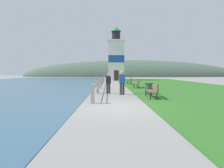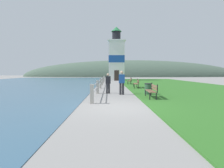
# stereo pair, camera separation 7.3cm
# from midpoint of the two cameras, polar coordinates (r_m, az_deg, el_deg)

# --- Properties ---
(ground_plane) EXTENTS (160.00, 160.00, 0.00)m
(ground_plane) POSITION_cam_midpoint_polar(r_m,az_deg,el_deg) (8.18, 2.02, -7.64)
(ground_plane) COLOR gray
(grass_verge) EXTENTS (12.00, 39.37, 0.06)m
(grass_verge) POSITION_cam_midpoint_polar(r_m,az_deg,el_deg) (22.59, 19.28, -0.41)
(grass_verge) COLOR #2D6623
(grass_verge) RESTS_ON ground_plane
(seawall_railing) EXTENTS (0.18, 21.49, 1.01)m
(seawall_railing) POSITION_cam_midpoint_polar(r_m,az_deg,el_deg) (19.71, -3.58, 0.82)
(seawall_railing) COLOR #A8A399
(seawall_railing) RESTS_ON ground_plane
(park_bench_near) EXTENTS (0.56, 1.76, 0.94)m
(park_bench_near) POSITION_cam_midpoint_polar(r_m,az_deg,el_deg) (11.06, 12.89, -1.91)
(park_bench_near) COLOR brown
(park_bench_near) RESTS_ON ground_plane
(park_bench_midway) EXTENTS (0.65, 2.03, 0.94)m
(park_bench_midway) POSITION_cam_midpoint_polar(r_m,az_deg,el_deg) (17.94, 7.94, 0.35)
(park_bench_midway) COLOR brown
(park_bench_midway) RESTS_ON ground_plane
(park_bench_far) EXTENTS (0.56, 1.70, 0.94)m
(park_bench_far) POSITION_cam_midpoint_polar(r_m,az_deg,el_deg) (23.36, 5.75, 1.17)
(park_bench_far) COLOR brown
(park_bench_far) RESTS_ON ground_plane
(lighthouse) EXTENTS (3.49, 3.49, 10.59)m
(lighthouse) POSITION_cam_midpoint_polar(r_m,az_deg,el_deg) (35.21, 1.27, 8.57)
(lighthouse) COLOR white
(lighthouse) RESTS_ON ground_plane
(person_strolling) EXTENTS (0.40, 0.25, 1.55)m
(person_strolling) POSITION_cam_midpoint_polar(r_m,az_deg,el_deg) (13.48, -1.37, 0.49)
(person_strolling) COLOR #28282D
(person_strolling) RESTS_ON ground_plane
(person_by_railing) EXTENTS (0.43, 0.24, 1.73)m
(person_by_railing) POSITION_cam_midpoint_polar(r_m,az_deg,el_deg) (12.65, 3.16, 0.72)
(person_by_railing) COLOR #28282D
(person_by_railing) RESTS_ON ground_plane
(trash_bin) EXTENTS (0.54, 0.54, 0.84)m
(trash_bin) POSITION_cam_midpoint_polar(r_m,az_deg,el_deg) (12.76, 11.65, -1.64)
(trash_bin) COLOR #2D5138
(trash_bin) RESTS_ON ground_plane
(distant_hillside) EXTENTS (80.00, 16.00, 12.00)m
(distant_hillside) POSITION_cam_midpoint_polar(r_m,az_deg,el_deg) (64.82, 6.46, 2.41)
(distant_hillside) COLOR #475B4C
(distant_hillside) RESTS_ON ground_plane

